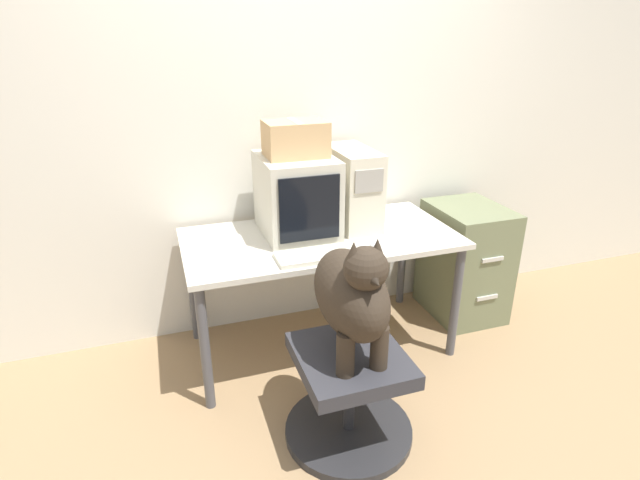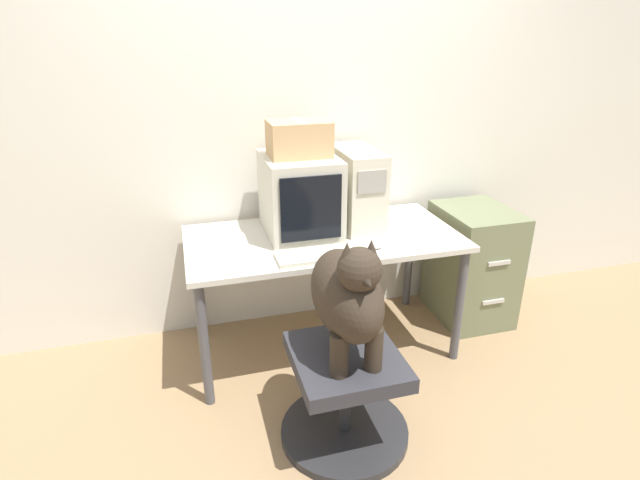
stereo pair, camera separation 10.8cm
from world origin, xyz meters
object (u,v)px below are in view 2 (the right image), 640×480
keyboard (323,254)px  crt_monitor (300,195)px  filing_cabinet (472,264)px  office_chair (345,395)px  cardboard_box (299,139)px  pc_tower (357,188)px  dog (348,294)px

keyboard → crt_monitor: bearing=94.5°
crt_monitor → filing_cabinet: bearing=-0.3°
office_chair → cardboard_box: size_ratio=1.88×
office_chair → cardboard_box: cardboard_box is taller
pc_tower → keyboard: bearing=-128.5°
office_chair → dog: bearing=-90.0°
pc_tower → keyboard: pc_tower is taller
crt_monitor → keyboard: 0.41m
dog → cardboard_box: cardboard_box is taller
crt_monitor → pc_tower: pc_tower is taller
office_chair → cardboard_box: (-0.00, 0.82, 1.01)m
crt_monitor → office_chair: size_ratio=0.80×
keyboard → dog: bearing=-93.3°
crt_monitor → pc_tower: 0.34m
crt_monitor → pc_tower: bearing=6.2°
pc_tower → keyboard: (-0.31, -0.39, -0.21)m
office_chair → filing_cabinet: size_ratio=0.81×
office_chair → dog: size_ratio=1.02×
keyboard → filing_cabinet: 1.21m
keyboard → dog: (-0.03, -0.46, 0.02)m
crt_monitor → cardboard_box: cardboard_box is taller
office_chair → filing_cabinet: 1.40m
keyboard → dog: dog is taller
pc_tower → keyboard: size_ratio=0.99×
crt_monitor → keyboard: crt_monitor is taller
pc_tower → office_chair: (-0.34, -0.85, -0.71)m
pc_tower → filing_cabinet: pc_tower is taller
office_chair → cardboard_box: bearing=90.1°
cardboard_box → dog: bearing=-89.9°
dog → filing_cabinet: bearing=35.6°
keyboard → cardboard_box: bearing=94.4°
keyboard → pc_tower: bearing=51.5°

